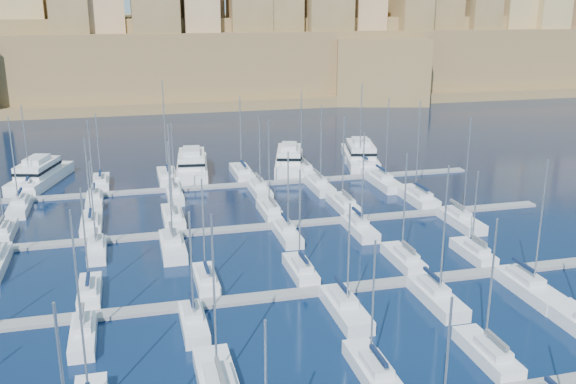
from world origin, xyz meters
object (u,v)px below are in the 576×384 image
object	(u,v)px
motor_yacht_b	(192,165)
motor_yacht_c	(289,160)
sailboat_4	(488,353)
motor_yacht_a	(40,174)
motor_yacht_d	(360,155)

from	to	relation	value
motor_yacht_b	motor_yacht_c	distance (m)	18.37
sailboat_4	motor_yacht_a	world-z (taller)	sailboat_4
motor_yacht_b	motor_yacht_c	bearing A→B (deg)	-2.01
motor_yacht_a	motor_yacht_b	xyz separation A→B (m)	(26.50, 0.22, -0.00)
motor_yacht_a	motor_yacht_d	world-z (taller)	same
motor_yacht_d	sailboat_4	bearing A→B (deg)	-101.52
motor_yacht_b	motor_yacht_d	distance (m)	33.00
sailboat_4	motor_yacht_d	bearing A→B (deg)	78.48
sailboat_4	motor_yacht_a	size ratio (longest dim) A/B	0.73
motor_yacht_b	motor_yacht_d	world-z (taller)	same
motor_yacht_b	sailboat_4	bearing A→B (deg)	-75.47
sailboat_4	motor_yacht_c	world-z (taller)	sailboat_4
motor_yacht_c	motor_yacht_d	world-z (taller)	same
motor_yacht_c	motor_yacht_d	distance (m)	14.66
sailboat_4	motor_yacht_d	size ratio (longest dim) A/B	0.70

